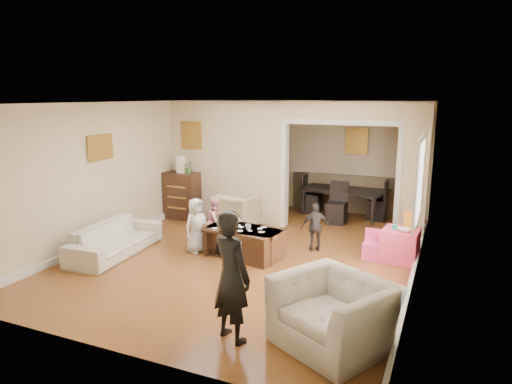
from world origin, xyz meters
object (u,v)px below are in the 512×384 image
at_px(table_lamp, 181,164).
at_px(coffee_cup, 248,227).
at_px(cyan_cup, 395,227).
at_px(dresser, 182,195).
at_px(child_kneel_b, 216,222).
at_px(child_kneel_a, 196,225).
at_px(armchair_front, 333,314).
at_px(sofa, 115,239).
at_px(armchair_back, 236,211).
at_px(coffee_table, 244,242).
at_px(child_toddler, 316,227).
at_px(play_table, 400,245).
at_px(adult_person, 231,276).
at_px(dining_table, 343,202).

xyz_separation_m(table_lamp, coffee_cup, (2.41, -1.74, -0.69)).
relative_size(table_lamp, cyan_cup, 4.50).
relative_size(dresser, child_kneel_b, 1.15).
height_order(table_lamp, child_kneel_a, table_lamp).
distance_m(armchair_front, dresser, 5.90).
distance_m(dresser, cyan_cup, 4.79).
relative_size(sofa, armchair_back, 2.30).
xyz_separation_m(coffee_table, cyan_cup, (2.39, 0.76, 0.34)).
bearing_deg(coffee_table, dresser, 143.80).
xyz_separation_m(coffee_table, child_toddler, (1.05, 0.75, 0.19)).
distance_m(armchair_front, child_kneel_b, 3.77).
relative_size(armchair_front, cyan_cup, 14.58).
height_order(sofa, child_kneel_a, child_kneel_a).
bearing_deg(child_toddler, coffee_table, 8.77).
bearing_deg(armchair_back, armchair_front, 132.03).
relative_size(armchair_back, play_table, 1.45).
relative_size(armchair_back, coffee_table, 0.63).
relative_size(coffee_table, play_table, 2.31).
height_order(play_table, cyan_cup, cyan_cup).
height_order(play_table, child_toddler, child_toddler).
bearing_deg(coffee_table, child_kneel_b, 156.80).
xyz_separation_m(coffee_cup, child_kneel_a, (-0.95, -0.10, -0.05)).
xyz_separation_m(coffee_table, adult_person, (1.02, -2.54, 0.51)).
bearing_deg(child_toddler, dresser, -42.40).
bearing_deg(sofa, coffee_cup, -75.45).
bearing_deg(play_table, armchair_front, -97.28).
height_order(child_kneel_b, child_toddler, child_kneel_b).
xyz_separation_m(armchair_back, play_table, (3.33, -0.61, -0.10)).
relative_size(armchair_front, dresser, 1.12).
height_order(table_lamp, coffee_table, table_lamp).
bearing_deg(dresser, play_table, -10.34).
bearing_deg(table_lamp, play_table, -10.34).
distance_m(dining_table, adult_person, 5.86).
xyz_separation_m(adult_person, child_toddler, (0.03, 3.29, -0.32)).
bearing_deg(child_kneel_b, table_lamp, 42.42).
xyz_separation_m(coffee_cup, child_toddler, (0.95, 0.80, -0.10)).
bearing_deg(cyan_cup, child_kneel_b, -171.45).
distance_m(sofa, coffee_cup, 2.34).
bearing_deg(child_toddler, coffee_cup, 13.34).
bearing_deg(cyan_cup, child_kneel_a, -164.23).
relative_size(armchair_back, dining_table, 0.45).
bearing_deg(coffee_cup, play_table, 19.89).
relative_size(coffee_cup, child_kneel_a, 0.10).
relative_size(sofa, dresser, 1.81).
bearing_deg(sofa, armchair_back, -33.90).
bearing_deg(child_kneel_b, dining_table, -35.91).
xyz_separation_m(dresser, coffee_table, (2.31, -1.69, -0.28)).
relative_size(cyan_cup, child_kneel_b, 0.09).
relative_size(coffee_table, adult_person, 0.87).
height_order(coffee_cup, child_kneel_a, child_kneel_a).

